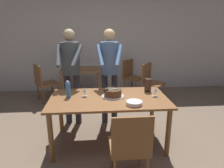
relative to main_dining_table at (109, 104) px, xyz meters
The scene contains 17 objects.
ground_plane 0.65m from the main_dining_table, ahead, with size 14.00×14.00×0.00m, color #7A6651.
back_wall 2.91m from the main_dining_table, 90.00° to the left, with size 10.00×0.12×2.70m, color beige.
main_dining_table is the anchor object (origin of this frame).
cake_on_platter 0.17m from the main_dining_table, 36.19° to the left, with size 0.34×0.34×0.11m.
cake_knife 0.22m from the main_dining_table, 96.50° to the left, with size 0.26×0.11×0.02m.
plate_stack 0.46m from the main_dining_table, 43.55° to the right, with size 0.22×0.22×0.05m.
wine_glass_near 0.41m from the main_dining_table, 166.78° to the left, with size 0.08×0.08×0.14m.
wine_glass_far 0.73m from the main_dining_table, ahead, with size 0.08×0.08×0.14m.
water_bottle 0.63m from the main_dining_table, behind, with size 0.07×0.07×0.25m.
hurricane_lamp 0.72m from the main_dining_table, 20.42° to the left, with size 0.11×0.11×0.21m.
person_cutting_cake 0.81m from the main_dining_table, 85.00° to the left, with size 0.47×0.56×1.72m.
person_standing_beside 1.04m from the main_dining_table, 130.53° to the left, with size 0.46×0.57×1.72m.
chair_near_side 0.89m from the main_dining_table, 78.31° to the right, with size 0.44×0.44×0.90m.
background_table 2.19m from the main_dining_table, 104.10° to the left, with size 1.00×0.70×0.74m.
background_chair_0 2.12m from the main_dining_table, 57.42° to the left, with size 0.62×0.62×0.90m.
background_chair_1 2.48m from the main_dining_table, 71.88° to the left, with size 0.62×0.62×0.90m.
background_chair_2 2.39m from the main_dining_table, 126.23° to the left, with size 0.61×0.61×0.90m.
Camera 1 is at (-0.19, -2.81, 1.79)m, focal length 32.49 mm.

